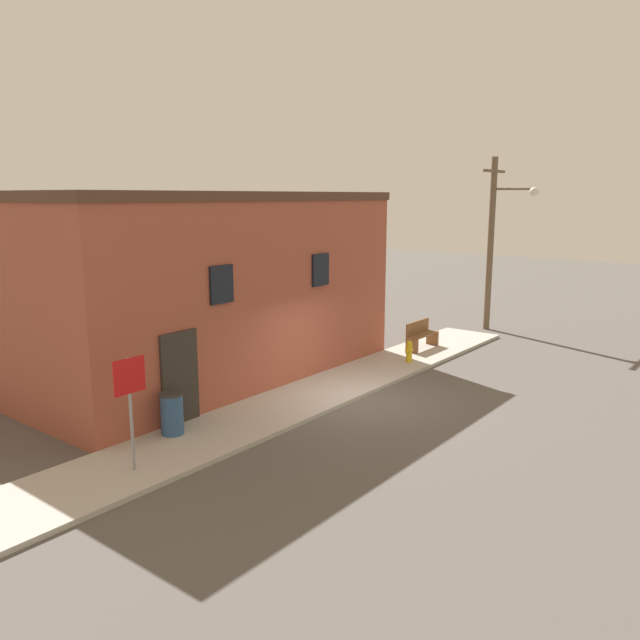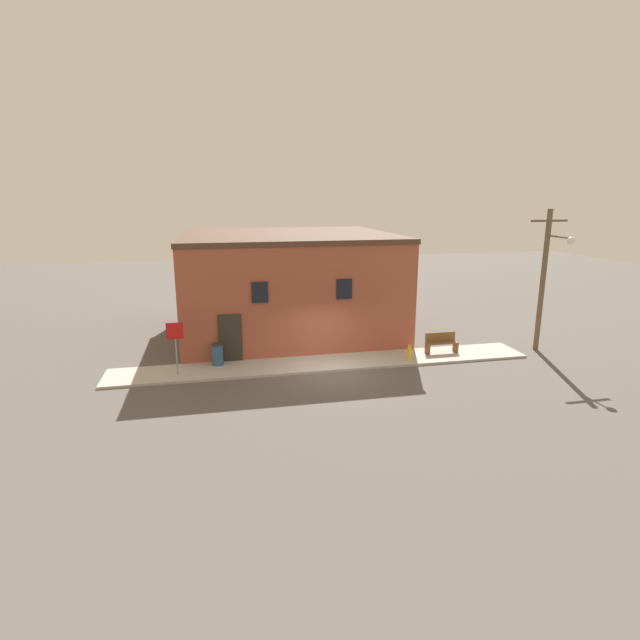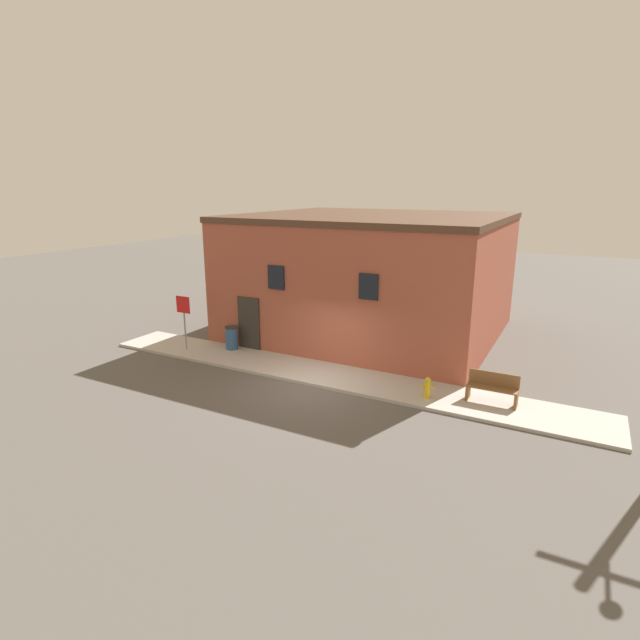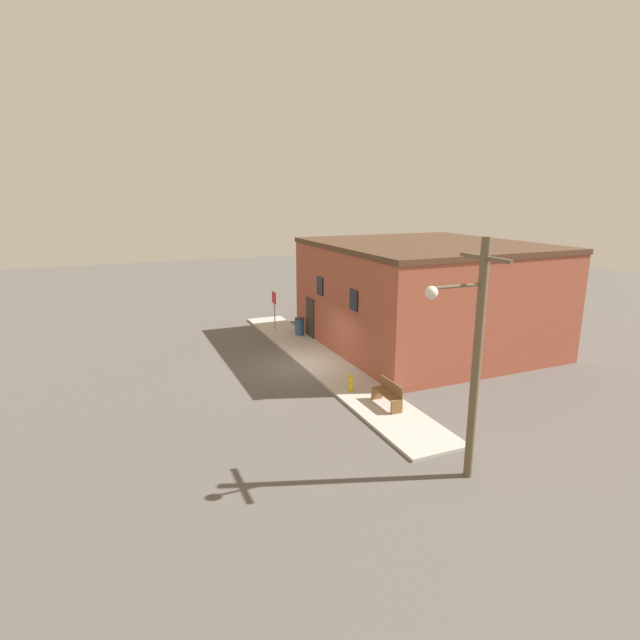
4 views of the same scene
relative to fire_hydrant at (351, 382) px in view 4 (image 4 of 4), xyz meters
name	(u,v)px [view 4 (image 4 of 4)]	position (x,y,z in m)	size (l,w,h in m)	color
ground_plane	(300,366)	(-3.71, -0.68, -0.44)	(80.00, 80.00, 0.00)	#56514C
sidewalk	(322,362)	(-3.71, 0.38, -0.39)	(18.22, 2.13, 0.10)	#B2ADA3
brick_building	(424,294)	(-4.49, 6.34, 2.18)	(10.80, 9.92, 5.24)	#9E4C38
fire_hydrant	(351,382)	(0.00, 0.00, 0.00)	(0.38, 0.18, 0.68)	gold
stop_sign	(274,303)	(-9.88, 0.12, 1.17)	(0.66, 0.06, 2.16)	gray
bench	(388,394)	(1.81, 0.60, 0.11)	(1.47, 0.44, 0.92)	brown
trash_bin	(299,326)	(-8.28, 1.01, 0.13)	(0.51, 0.51, 0.93)	#2D517F
utility_pole	(473,352)	(6.56, 0.21, 3.16)	(1.80, 1.82, 6.57)	brown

